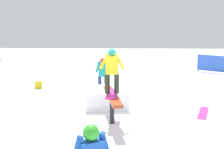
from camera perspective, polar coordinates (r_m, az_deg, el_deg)
ground_plane at (r=9.57m, az=0.00°, el=-8.92°), size 60.00×60.00×0.00m
rail_feature at (r=9.36m, az=0.00°, el=-4.45°), size 2.66×0.70×0.90m
snow_kicker_ramp at (r=11.51m, az=-1.29°, el=-4.22°), size 2.02×1.77×0.62m
main_rider_on_rail at (r=9.21m, az=0.00°, el=0.54°), size 1.36×0.77×1.37m
bystander_teal at (r=13.63m, az=-1.69°, el=0.21°), size 0.27×0.68×1.53m
loose_snowboard_magenta at (r=11.05m, az=16.33°, el=-6.75°), size 1.53×0.73×0.02m
backpack_on_snow at (r=15.00m, az=-13.28°, el=-1.87°), size 0.22×0.30×0.34m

